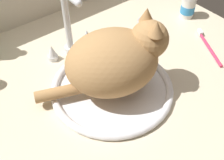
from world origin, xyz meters
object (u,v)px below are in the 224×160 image
object	(u,v)px
metal_jar	(145,28)
faucet	(69,30)
sink_basin	(112,88)
toothbrush	(209,46)
cat	(118,60)
pill_bottle	(188,6)

from	to	relation	value
metal_jar	faucet	bearing A→B (deg)	163.48
sink_basin	faucet	xyz separation A→B (cm)	(-0.00, 20.96, 7.88)
toothbrush	sink_basin	bearing A→B (deg)	172.32
cat	metal_jar	size ratio (longest dim) A/B	6.19
toothbrush	cat	bearing A→B (deg)	172.88
metal_jar	cat	bearing A→B (deg)	-149.19
toothbrush	pill_bottle	bearing A→B (deg)	63.33
sink_basin	metal_jar	world-z (taller)	metal_jar
faucet	cat	size ratio (longest dim) A/B	0.63
sink_basin	faucet	bearing A→B (deg)	90.00
cat	toothbrush	xyz separation A→B (cm)	(35.25, -4.40, -10.40)
faucet	toothbrush	size ratio (longest dim) A/B	1.32
cat	sink_basin	bearing A→B (deg)	158.87
pill_bottle	toothbrush	xyz separation A→B (cm)	(-8.66, -17.24, -3.82)
faucet	toothbrush	bearing A→B (deg)	-35.26
metal_jar	pill_bottle	size ratio (longest dim) A/B	0.59
sink_basin	metal_jar	bearing A→B (deg)	28.42
cat	toothbrush	distance (cm)	37.01
sink_basin	cat	distance (cm)	10.24
sink_basin	pill_bottle	xyz separation A→B (cm)	(45.31, 12.29, 3.55)
faucet	cat	world-z (taller)	cat
pill_bottle	sink_basin	bearing A→B (deg)	-164.82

